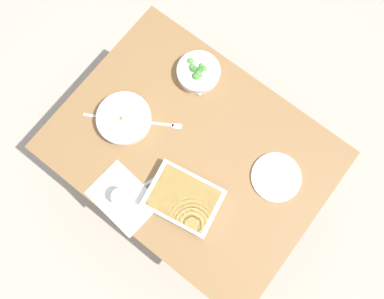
% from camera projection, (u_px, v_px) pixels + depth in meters
% --- Properties ---
extents(ground_plane, '(6.00, 6.00, 0.00)m').
position_uv_depth(ground_plane, '(192.00, 173.00, 2.28)').
color(ground_plane, '#B2A899').
extents(dining_table, '(1.20, 0.90, 0.74)m').
position_uv_depth(dining_table, '(192.00, 154.00, 1.65)').
color(dining_table, olive).
rests_on(dining_table, ground_plane).
extents(placemat, '(0.30, 0.23, 0.00)m').
position_uv_depth(placemat, '(123.00, 198.00, 1.51)').
color(placemat, silver).
rests_on(placemat, dining_table).
extents(stew_bowl, '(0.24, 0.24, 0.06)m').
position_uv_depth(stew_bowl, '(124.00, 119.00, 1.56)').
color(stew_bowl, silver).
rests_on(stew_bowl, dining_table).
extents(broccoli_bowl, '(0.20, 0.20, 0.07)m').
position_uv_depth(broccoli_bowl, '(198.00, 72.00, 1.60)').
color(broccoli_bowl, silver).
rests_on(broccoli_bowl, dining_table).
extents(baking_dish, '(0.33, 0.27, 0.06)m').
position_uv_depth(baking_dish, '(184.00, 198.00, 1.48)').
color(baking_dish, silver).
rests_on(baking_dish, dining_table).
extents(drink_cup, '(0.07, 0.07, 0.08)m').
position_uv_depth(drink_cup, '(122.00, 197.00, 1.48)').
color(drink_cup, '#B2BCC6').
rests_on(drink_cup, dining_table).
extents(side_plate, '(0.22, 0.22, 0.01)m').
position_uv_depth(side_plate, '(276.00, 177.00, 1.53)').
color(side_plate, white).
rests_on(side_plate, dining_table).
extents(spoon_by_stew, '(0.16, 0.10, 0.01)m').
position_uv_depth(spoon_by_stew, '(107.00, 118.00, 1.59)').
color(spoon_by_stew, silver).
rests_on(spoon_by_stew, dining_table).
extents(spoon_by_broccoli, '(0.13, 0.14, 0.01)m').
position_uv_depth(spoon_by_broccoli, '(199.00, 83.00, 1.62)').
color(spoon_by_broccoli, silver).
rests_on(spoon_by_broccoli, dining_table).
extents(spoon_spare, '(0.08, 0.17, 0.01)m').
position_uv_depth(spoon_spare, '(142.00, 186.00, 1.52)').
color(spoon_spare, silver).
rests_on(spoon_spare, dining_table).
extents(fork_on_table, '(0.16, 0.11, 0.01)m').
position_uv_depth(fork_on_table, '(165.00, 125.00, 1.58)').
color(fork_on_table, silver).
rests_on(fork_on_table, dining_table).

